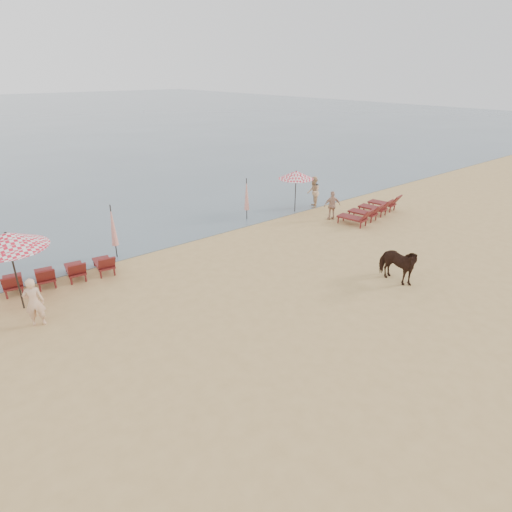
{
  "coord_description": "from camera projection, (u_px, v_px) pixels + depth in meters",
  "views": [
    {
      "loc": [
        -8.59,
        -5.56,
        7.07
      ],
      "look_at": [
        0.0,
        5.0,
        1.1
      ],
      "focal_mm": 30.0,
      "sensor_mm": 36.0,
      "label": 1
    }
  ],
  "objects": [
    {
      "name": "ground",
      "position": [
        370.0,
        349.0,
        11.76
      ],
      "size": [
        120.0,
        120.0,
        0.0
      ],
      "primitive_type": "plane",
      "color": "tan",
      "rests_on": "ground"
    },
    {
      "name": "lounger_cluster_left",
      "position": [
        61.0,
        272.0,
        15.27
      ],
      "size": [
        3.86,
        2.1,
        0.58
      ],
      "rotation": [
        0.0,
        0.0,
        -0.15
      ],
      "color": "maroon",
      "rests_on": "ground"
    },
    {
      "name": "lounger_cluster_right",
      "position": [
        372.0,
        209.0,
        22.03
      ],
      "size": [
        4.18,
        2.36,
        0.63
      ],
      "rotation": [
        0.0,
        0.0,
        0.18
      ],
      "color": "maroon",
      "rests_on": "ground"
    },
    {
      "name": "umbrella_open_left_a",
      "position": [
        7.0,
        240.0,
        12.83
      ],
      "size": [
        2.3,
        2.3,
        2.62
      ],
      "rotation": [
        0.0,
        0.0,
        -0.36
      ],
      "color": "black",
      "rests_on": "ground"
    },
    {
      "name": "umbrella_open_right",
      "position": [
        296.0,
        175.0,
        22.24
      ],
      "size": [
        1.83,
        1.83,
        2.24
      ],
      "rotation": [
        0.0,
        0.0,
        -0.4
      ],
      "color": "black",
      "rests_on": "ground"
    },
    {
      "name": "umbrella_closed_left",
      "position": [
        113.0,
        226.0,
        16.94
      ],
      "size": [
        0.27,
        0.27,
        2.24
      ],
      "rotation": [
        0.0,
        0.0,
        -0.28
      ],
      "color": "black",
      "rests_on": "ground"
    },
    {
      "name": "umbrella_closed_right",
      "position": [
        247.0,
        194.0,
        21.35
      ],
      "size": [
        0.26,
        0.26,
        2.14
      ],
      "rotation": [
        0.0,
        0.0,
        -0.1
      ],
      "color": "black",
      "rests_on": "ground"
    },
    {
      "name": "cow",
      "position": [
        397.0,
        264.0,
        15.21
      ],
      "size": [
        0.76,
        1.65,
        1.39
      ],
      "primitive_type": "imported",
      "rotation": [
        0.0,
        0.0,
        0.01
      ],
      "color": "black",
      "rests_on": "ground"
    },
    {
      "name": "beachgoer_left",
      "position": [
        34.0,
        302.0,
        12.58
      ],
      "size": [
        0.66,
        0.55,
        1.55
      ],
      "primitive_type": "imported",
      "rotation": [
        0.0,
        0.0,
        2.78
      ],
      "color": "#E0B08C",
      "rests_on": "ground"
    },
    {
      "name": "beachgoer_right_a",
      "position": [
        313.0,
        192.0,
        23.46
      ],
      "size": [
        1.06,
        1.05,
        1.73
      ],
      "primitive_type": "imported",
      "rotation": [
        0.0,
        0.0,
        3.9
      ],
      "color": "#D3AD84",
      "rests_on": "ground"
    },
    {
      "name": "beachgoer_right_b",
      "position": [
        332.0,
        205.0,
        21.62
      ],
      "size": [
        0.93,
        0.73,
        1.47
      ],
      "primitive_type": "imported",
      "rotation": [
        0.0,
        0.0,
        2.63
      ],
      "color": "tan",
      "rests_on": "ground"
    }
  ]
}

